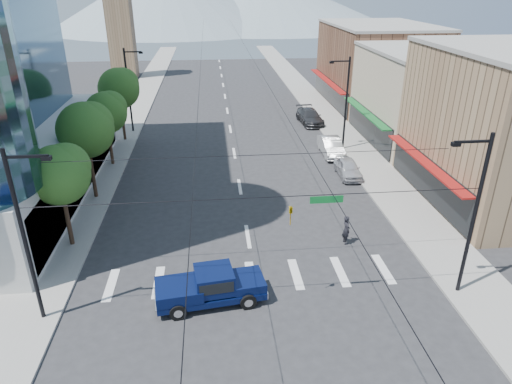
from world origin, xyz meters
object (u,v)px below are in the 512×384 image
parked_car_near (348,168)px  parked_car_far (310,117)px  pedestrian (346,230)px  parked_car_mid (331,146)px  pickup_truck (210,286)px

parked_car_near → parked_car_far: bearing=91.0°
pedestrian → parked_car_far: 26.92m
parked_car_near → parked_car_mid: 5.34m
pedestrian → parked_car_far: pedestrian is taller
pickup_truck → parked_car_near: size_ratio=1.36×
pickup_truck → pedestrian: (8.65, 5.08, -0.04)m
pedestrian → parked_car_near: (3.24, 10.78, -0.23)m
pickup_truck → parked_car_mid: pickup_truck is taller
pedestrian → parked_car_near: size_ratio=0.45×
parked_car_near → parked_car_mid: (-0.14, 5.34, 0.09)m
parked_car_near → parked_car_far: size_ratio=0.76×
parked_car_mid → parked_car_near: bearing=-87.7°
parked_car_far → parked_car_near: bearing=-94.1°
parked_car_near → parked_car_mid: bearing=92.5°
pickup_truck → parked_car_far: (11.90, 31.81, -0.18)m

